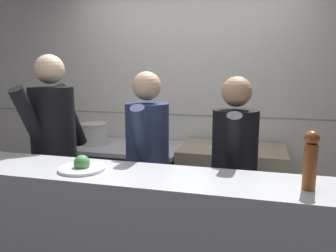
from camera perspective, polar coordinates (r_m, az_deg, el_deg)
wall_back_tiled at (r=3.53m, az=3.71°, el=4.41°), size 8.00×0.06×2.60m
oven_range at (r=3.52m, az=-7.67°, el=-10.19°), size 1.22×0.71×0.87m
prep_counter at (r=3.27m, az=10.88°, el=-11.50°), size 0.97×0.65×0.91m
pass_counter at (r=2.20m, az=-9.05°, el=-20.88°), size 2.88×0.45×1.03m
stock_pot at (r=3.47m, az=-12.83°, el=-1.22°), size 0.29×0.29×0.22m
sauce_pot at (r=3.27m, az=-2.27°, el=-1.61°), size 0.24×0.24×0.22m
mixing_bowl_steel at (r=3.12m, az=9.51°, el=-2.81°), size 0.27×0.27×0.09m
chefs_knife at (r=3.04m, az=10.42°, el=-3.97°), size 0.36×0.13×0.02m
plated_dish_main at (r=2.05m, az=-14.74°, el=-6.81°), size 0.28×0.28×0.10m
pepper_mill at (r=1.78m, az=23.57°, el=-5.30°), size 0.07×0.07×0.30m
chef_head_cook at (r=2.84m, az=-19.18°, el=-4.12°), size 0.41×0.77×1.75m
chef_sous at (r=2.54m, az=-3.57°, el=-6.93°), size 0.36×0.71×1.62m
chef_line at (r=2.42m, az=11.37°, el=-8.41°), size 0.33×0.69×1.59m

